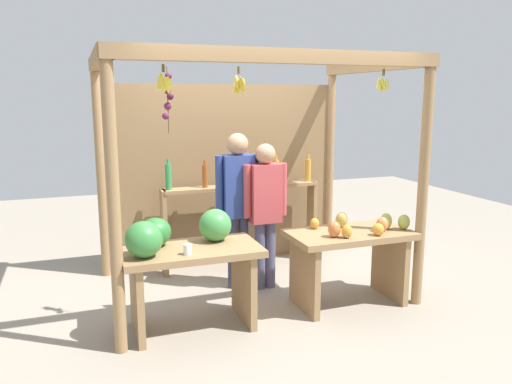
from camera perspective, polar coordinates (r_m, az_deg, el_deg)
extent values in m
plane|color=gray|center=(5.51, -0.68, -10.82)|extent=(12.00, 12.00, 0.00)
cylinder|color=#99754C|center=(3.99, -15.85, -1.51)|extent=(0.10, 0.10, 2.42)
cylinder|color=#99754C|center=(5.06, 18.46, 0.88)|extent=(0.10, 0.10, 2.42)
cylinder|color=#99754C|center=(5.84, -17.22, 2.22)|extent=(0.10, 0.10, 2.42)
cylinder|color=#99754C|center=(6.61, 8.39, 3.55)|extent=(0.10, 0.10, 2.42)
cube|color=#99754C|center=(4.26, 3.56, 15.16)|extent=(2.96, 0.12, 0.12)
cube|color=#99754C|center=(4.86, -17.42, 14.16)|extent=(0.12, 1.98, 0.12)
cube|color=#99754C|center=(5.76, 13.24, 13.77)|extent=(0.12, 1.98, 0.12)
cube|color=olive|center=(6.11, -3.66, 1.90)|extent=(2.86, 0.04, 2.17)
cylinder|color=brown|center=(4.82, 14.30, 13.03)|extent=(0.02, 0.02, 0.06)
ellipsoid|color=#D1CC4C|center=(4.84, 14.45, 11.66)|extent=(0.04, 0.07, 0.12)
ellipsoid|color=#D1CC4C|center=(4.84, 14.24, 11.56)|extent=(0.06, 0.05, 0.12)
ellipsoid|color=#D1CC4C|center=(4.83, 13.77, 11.71)|extent=(0.06, 0.06, 0.12)
ellipsoid|color=#D1CC4C|center=(4.80, 13.83, 11.81)|extent=(0.04, 0.05, 0.11)
ellipsoid|color=#D1CC4C|center=(4.79, 14.22, 11.92)|extent=(0.07, 0.06, 0.12)
ellipsoid|color=#D1CC4C|center=(4.80, 14.66, 11.75)|extent=(0.07, 0.06, 0.12)
cylinder|color=brown|center=(4.30, -1.97, 13.66)|extent=(0.02, 0.02, 0.06)
ellipsoid|color=gold|center=(4.30, -1.49, 11.96)|extent=(0.04, 0.06, 0.13)
ellipsoid|color=gold|center=(4.31, -2.00, 11.94)|extent=(0.06, 0.04, 0.13)
ellipsoid|color=gold|center=(4.30, -2.31, 11.90)|extent=(0.07, 0.07, 0.14)
ellipsoid|color=gold|center=(4.27, -2.16, 12.31)|extent=(0.05, 0.06, 0.13)
ellipsoid|color=gold|center=(4.27, -1.66, 12.13)|extent=(0.06, 0.05, 0.13)
cylinder|color=brown|center=(4.05, -10.50, 13.67)|extent=(0.02, 0.02, 0.06)
ellipsoid|color=yellow|center=(4.05, -9.86, 11.81)|extent=(0.04, 0.08, 0.14)
ellipsoid|color=yellow|center=(4.08, -10.18, 11.95)|extent=(0.07, 0.06, 0.14)
ellipsoid|color=yellow|center=(4.08, -10.89, 12.17)|extent=(0.06, 0.05, 0.14)
ellipsoid|color=yellow|center=(4.04, -10.82, 12.13)|extent=(0.04, 0.08, 0.14)
ellipsoid|color=yellow|center=(4.03, -10.58, 12.25)|extent=(0.06, 0.05, 0.14)
ellipsoid|color=yellow|center=(4.02, -10.08, 11.91)|extent=(0.07, 0.06, 0.14)
cylinder|color=#4C422D|center=(4.30, -9.99, 10.24)|extent=(0.01, 0.01, 0.55)
sphere|color=#511938|center=(4.31, -9.94, 12.84)|extent=(0.06, 0.06, 0.06)
sphere|color=#601E42|center=(4.30, -10.13, 11.96)|extent=(0.06, 0.06, 0.06)
sphere|color=#601E42|center=(4.30, -10.02, 11.29)|extent=(0.06, 0.06, 0.06)
sphere|color=#47142D|center=(4.28, -9.72, 10.65)|extent=(0.06, 0.06, 0.06)
sphere|color=#601E42|center=(4.30, -10.00, 9.58)|extent=(0.06, 0.06, 0.06)
sphere|color=#601E42|center=(4.27, -10.24, 8.48)|extent=(0.06, 0.06, 0.06)
cube|color=#99754C|center=(4.43, -7.37, -6.66)|extent=(1.20, 0.64, 0.06)
cube|color=#99754C|center=(4.49, -13.38, -11.66)|extent=(0.06, 0.58, 0.68)
cube|color=#99754C|center=(4.67, -1.40, -10.43)|extent=(0.06, 0.58, 0.68)
ellipsoid|color=#38843D|center=(4.19, -12.62, -5.27)|extent=(0.41, 0.41, 0.30)
ellipsoid|color=#429347|center=(4.57, -4.66, -3.76)|extent=(0.40, 0.40, 0.29)
ellipsoid|color=#2D7533|center=(4.49, -11.38, -4.48)|extent=(0.35, 0.35, 0.25)
cylinder|color=white|center=(4.23, -7.80, -6.47)|extent=(0.07, 0.07, 0.09)
cube|color=#99754C|center=(4.99, 10.60, -4.75)|extent=(1.20, 0.64, 0.06)
cube|color=#99754C|center=(4.89, 5.51, -9.50)|extent=(0.06, 0.58, 0.68)
cube|color=#99754C|center=(5.35, 14.95, -8.01)|extent=(0.06, 0.58, 0.68)
ellipsoid|color=gold|center=(5.02, 6.67, -3.57)|extent=(0.09, 0.09, 0.11)
ellipsoid|color=#A8B24C|center=(5.17, 16.45, -3.29)|extent=(0.16, 0.16, 0.15)
ellipsoid|color=gold|center=(4.73, 10.29, -4.42)|extent=(0.11, 0.11, 0.13)
ellipsoid|color=gold|center=(4.88, 13.72, -4.15)|extent=(0.15, 0.15, 0.12)
ellipsoid|color=#E07F47|center=(5.03, 14.15, -3.58)|extent=(0.16, 0.16, 0.14)
ellipsoid|color=#A8B24C|center=(5.14, 14.55, -3.21)|extent=(0.15, 0.15, 0.16)
ellipsoid|color=#B79E47|center=(5.11, 9.69, -3.13)|extent=(0.16, 0.16, 0.15)
ellipsoid|color=#CC7038|center=(4.74, 8.89, -4.20)|extent=(0.15, 0.15, 0.15)
cube|color=#99754C|center=(5.82, -10.38, -4.63)|extent=(0.05, 0.20, 1.00)
cube|color=#99754C|center=(6.37, 6.36, -3.15)|extent=(0.05, 0.20, 1.00)
cube|color=#99754C|center=(5.93, -1.64, 0.59)|extent=(1.86, 0.22, 0.04)
cylinder|color=#338C4C|center=(5.69, -9.92, 1.69)|extent=(0.07, 0.07, 0.29)
cylinder|color=#338C4C|center=(5.67, -9.98, 3.43)|extent=(0.03, 0.03, 0.06)
cylinder|color=#994C1E|center=(5.78, -5.81, 1.78)|extent=(0.07, 0.07, 0.26)
cylinder|color=#994C1E|center=(5.76, -5.84, 3.35)|extent=(0.03, 0.03, 0.06)
cylinder|color=#338C4C|center=(5.90, -1.64, 2.03)|extent=(0.08, 0.08, 0.26)
cylinder|color=#338C4C|center=(5.88, -1.64, 3.57)|extent=(0.04, 0.04, 0.06)
cylinder|color=gold|center=(6.05, 2.25, 2.34)|extent=(0.08, 0.08, 0.28)
cylinder|color=gold|center=(6.03, 2.27, 3.94)|extent=(0.04, 0.04, 0.06)
cylinder|color=gold|center=(6.22, 5.92, 2.48)|extent=(0.08, 0.08, 0.27)
cylinder|color=gold|center=(6.20, 5.95, 3.99)|extent=(0.03, 0.03, 0.06)
cylinder|color=#3B3C57|center=(5.40, -2.65, -6.89)|extent=(0.11, 0.11, 0.78)
cylinder|color=#3B3C57|center=(5.44, -1.43, -6.77)|extent=(0.11, 0.11, 0.78)
cube|color=#2D428C|center=(5.25, -2.09, 0.67)|extent=(0.32, 0.19, 0.66)
cylinder|color=#2D428C|center=(5.18, -4.20, 0.89)|extent=(0.08, 0.08, 0.59)
cylinder|color=#2D428C|center=(5.30, -0.04, 1.15)|extent=(0.08, 0.08, 0.59)
sphere|color=tan|center=(5.19, -2.13, 5.47)|extent=(0.23, 0.23, 0.23)
cylinder|color=#515273|center=(5.38, 0.43, -7.23)|extent=(0.11, 0.11, 0.73)
cylinder|color=#515273|center=(5.42, 1.63, -7.10)|extent=(0.11, 0.11, 0.73)
cube|color=#BF474C|center=(5.23, 1.06, -0.14)|extent=(0.32, 0.19, 0.62)
cylinder|color=#BF474C|center=(5.16, -1.01, 0.05)|extent=(0.08, 0.08, 0.55)
cylinder|color=#BF474C|center=(5.30, 3.08, 0.32)|extent=(0.08, 0.08, 0.55)
sphere|color=tan|center=(5.17, 1.08, 4.36)|extent=(0.21, 0.21, 0.21)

